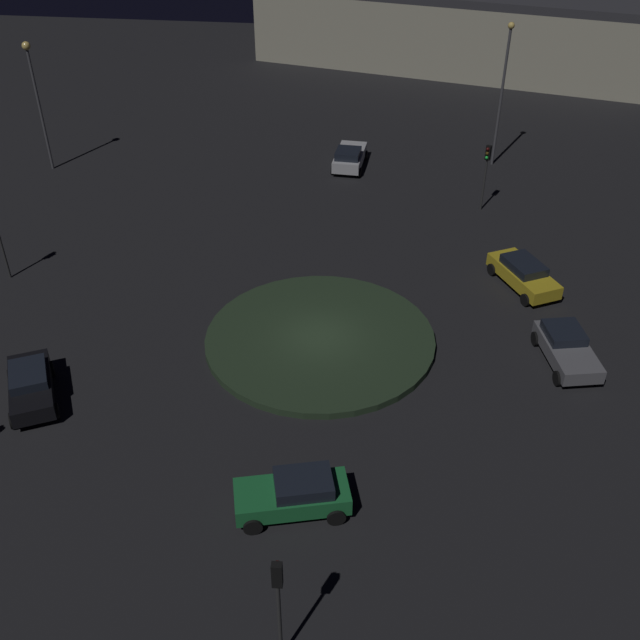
% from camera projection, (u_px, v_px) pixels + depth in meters
% --- Properties ---
extents(ground_plane, '(119.89, 119.89, 0.00)m').
position_uv_depth(ground_plane, '(320.00, 342.00, 35.41)').
color(ground_plane, black).
extents(roundabout_island, '(10.90, 10.90, 0.34)m').
position_uv_depth(roundabout_island, '(320.00, 339.00, 35.32)').
color(roundabout_island, '#263823').
rests_on(roundabout_island, ground_plane).
extents(car_yellow, '(4.73, 3.63, 1.48)m').
position_uv_depth(car_yellow, '(523.00, 274.00, 39.01)').
color(car_yellow, gold).
rests_on(car_yellow, ground_plane).
extents(car_black, '(4.45, 3.41, 1.49)m').
position_uv_depth(car_black, '(31.00, 385.00, 31.57)').
color(car_black, black).
rests_on(car_black, ground_plane).
extents(car_green, '(2.83, 4.41, 1.57)m').
position_uv_depth(car_green, '(294.00, 494.00, 26.60)').
color(car_green, '#1E7238').
rests_on(car_green, ground_plane).
extents(car_silver, '(4.37, 2.28, 1.56)m').
position_uv_depth(car_silver, '(349.00, 157.00, 51.71)').
color(car_silver, silver).
rests_on(car_silver, ground_plane).
extents(car_grey, '(4.40, 2.83, 1.41)m').
position_uv_depth(car_grey, '(567.00, 348.00, 33.79)').
color(car_grey, slate).
rests_on(car_grey, ground_plane).
extents(traffic_light_east, '(0.36, 0.31, 4.42)m').
position_uv_depth(traffic_light_east, '(278.00, 593.00, 20.65)').
color(traffic_light_east, '#2D2D2D').
rests_on(traffic_light_east, ground_plane).
extents(traffic_light_northwest, '(0.40, 0.37, 4.23)m').
position_uv_depth(traffic_light_northwest, '(486.00, 165.00, 45.07)').
color(traffic_light_northwest, '#2D2D2D').
rests_on(traffic_light_northwest, ground_plane).
extents(streetlamp_southwest, '(0.54, 0.54, 8.61)m').
position_uv_depth(streetlamp_southwest, '(35.00, 87.00, 48.76)').
color(streetlamp_southwest, '#4C4C51').
rests_on(streetlamp_southwest, ground_plane).
extents(streetlamp_northwest, '(0.44, 0.44, 9.61)m').
position_uv_depth(streetlamp_northwest, '(503.00, 84.00, 49.35)').
color(streetlamp_northwest, '#4C4C51').
rests_on(streetlamp_northwest, ground_plane).
extents(store_building, '(19.66, 39.08, 7.06)m').
position_uv_depth(store_building, '(459.00, 27.00, 70.15)').
color(store_building, '#B7B299').
rests_on(store_building, ground_plane).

